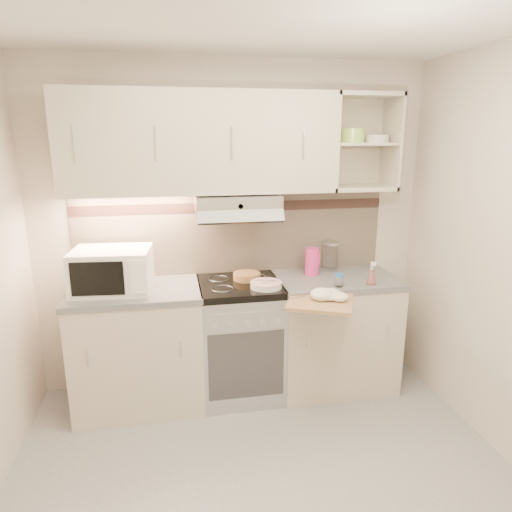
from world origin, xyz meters
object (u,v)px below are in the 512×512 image
Objects in this scene: plate_stack at (266,285)px; cutting_board at (320,302)px; electric_range at (240,339)px; microwave at (112,270)px; glass_jar at (331,256)px; pink_pitcher at (312,261)px; watering_can at (125,286)px; spray_bottle at (372,275)px.

plate_stack reaches higher than cutting_board.
microwave is at bearing -179.44° from electric_range.
glass_jar reaches higher than electric_range.
watering_can is at bearing -155.65° from pink_pitcher.
spray_bottle reaches higher than cutting_board.
electric_range is 1.62× the size of microwave.
glass_jar is at bearing 14.51° from electric_range.
microwave reaches higher than spray_bottle.
watering_can is (0.09, -0.12, -0.08)m from microwave.
plate_stack is 0.49m from pink_pitcher.
spray_bottle is at bearing 48.59° from cutting_board.
glass_jar is at bearing 29.84° from plate_stack.
microwave is 2.63× the size of pink_pitcher.
watering_can is at bearing -169.07° from cutting_board.
glass_jar is 1.27× the size of spray_bottle.
microwave is 2.53× the size of watering_can.
watering_can reaches higher than plate_stack.
watering_can is 1.32m from cutting_board.
spray_bottle is at bearing -68.76° from glass_jar.
plate_stack is 1.07× the size of pink_pitcher.
plate_stack is (0.17, -0.15, 0.47)m from electric_range.
glass_jar reaches higher than cutting_board.
electric_range is 4.26× the size of pink_pitcher.
microwave is 3.08× the size of spray_bottle.
spray_bottle is at bearing -1.59° from microwave.
cutting_board is at bearing -135.02° from spray_bottle.
plate_stack is 0.42m from cutting_board.
electric_range is at bearing -165.49° from glass_jar.
electric_range is 0.81m from pink_pitcher.
glass_jar is (0.19, 0.10, 0.01)m from pink_pitcher.
watering_can is 1.22× the size of spray_bottle.
pink_pitcher is 0.47m from spray_bottle.
watering_can reaches higher than cutting_board.
spray_bottle is at bearing -5.54° from plate_stack.
glass_jar is (1.57, 0.32, 0.05)m from watering_can.
cutting_board is at bearing -86.10° from pink_pitcher.
electric_range reaches higher than cutting_board.
glass_jar is at bearing 131.81° from spray_bottle.
microwave is 1.08m from plate_stack.
cutting_board is at bearing -30.85° from watering_can.
glass_jar is at bearing 12.16° from microwave.
spray_bottle is 0.43× the size of cutting_board.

